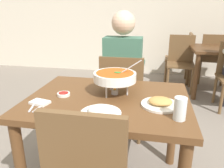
# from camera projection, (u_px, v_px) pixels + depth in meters

# --- Properties ---
(dining_table_main) EXTENTS (1.10, 0.84, 0.74)m
(dining_table_main) POSITION_uv_depth(u_px,v_px,m) (108.00, 113.00, 1.58)
(dining_table_main) COLOR brown
(dining_table_main) RESTS_ON ground_plane
(chair_diner_main) EXTENTS (0.44, 0.44, 0.90)m
(chair_diner_main) POSITION_uv_depth(u_px,v_px,m) (122.00, 93.00, 2.27)
(chair_diner_main) COLOR brown
(chair_diner_main) RESTS_ON ground_plane
(diner_main) EXTENTS (0.40, 0.45, 1.31)m
(diner_main) POSITION_uv_depth(u_px,v_px,m) (123.00, 70.00, 2.23)
(diner_main) COLOR #2D2D38
(diner_main) RESTS_ON ground_plane
(curry_bowl) EXTENTS (0.33, 0.30, 0.26)m
(curry_bowl) POSITION_uv_depth(u_px,v_px,m) (115.00, 77.00, 1.56)
(curry_bowl) COLOR silver
(curry_bowl) RESTS_ON dining_table_main
(rice_plate) EXTENTS (0.24, 0.24, 0.06)m
(rice_plate) POSITION_uv_depth(u_px,v_px,m) (101.00, 112.00, 1.29)
(rice_plate) COLOR white
(rice_plate) RESTS_ON dining_table_main
(appetizer_plate) EXTENTS (0.24, 0.24, 0.06)m
(appetizer_plate) POSITION_uv_depth(u_px,v_px,m) (160.00, 103.00, 1.41)
(appetizer_plate) COLOR white
(appetizer_plate) RESTS_ON dining_table_main
(sauce_dish) EXTENTS (0.09, 0.09, 0.02)m
(sauce_dish) POSITION_uv_depth(u_px,v_px,m) (64.00, 94.00, 1.58)
(sauce_dish) COLOR white
(sauce_dish) RESTS_ON dining_table_main
(napkin_folded) EXTENTS (0.14, 0.11, 0.02)m
(napkin_folded) POSITION_uv_depth(u_px,v_px,m) (40.00, 102.00, 1.45)
(napkin_folded) COLOR white
(napkin_folded) RESTS_ON dining_table_main
(fork_utensil) EXTENTS (0.05, 0.17, 0.01)m
(fork_utensil) POSITION_uv_depth(u_px,v_px,m) (33.00, 106.00, 1.41)
(fork_utensil) COLOR silver
(fork_utensil) RESTS_ON dining_table_main
(spoon_utensil) EXTENTS (0.02, 0.17, 0.01)m
(spoon_utensil) POSITION_uv_depth(u_px,v_px,m) (40.00, 107.00, 1.40)
(spoon_utensil) COLOR silver
(spoon_utensil) RESTS_ON dining_table_main
(drink_glass) EXTENTS (0.07, 0.07, 0.13)m
(drink_glass) POSITION_uv_depth(u_px,v_px,m) (180.00, 110.00, 1.23)
(drink_glass) COLOR silver
(drink_glass) RESTS_ON dining_table_main
(dining_table_far) EXTENTS (1.00, 0.80, 0.74)m
(dining_table_far) POSITION_uv_depth(u_px,v_px,m) (224.00, 56.00, 3.47)
(dining_table_far) COLOR #51331C
(dining_table_far) RESTS_ON ground_plane
(chair_bg_right) EXTENTS (0.46, 0.46, 0.90)m
(chair_bg_right) POSITION_uv_depth(u_px,v_px,m) (181.00, 59.00, 3.75)
(chair_bg_right) COLOR brown
(chair_bg_right) RESTS_ON ground_plane
(chair_bg_corner) EXTENTS (0.46, 0.46, 0.90)m
(chair_bg_corner) POSITION_uv_depth(u_px,v_px,m) (183.00, 55.00, 4.08)
(chair_bg_corner) COLOR brown
(chair_bg_corner) RESTS_ON ground_plane
(chair_bg_window) EXTENTS (0.47, 0.47, 0.90)m
(chair_bg_window) POSITION_uv_depth(u_px,v_px,m) (212.00, 56.00, 3.98)
(chair_bg_window) COLOR brown
(chair_bg_window) RESTS_ON ground_plane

